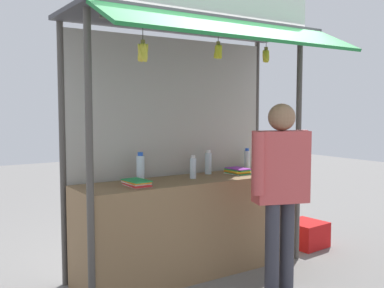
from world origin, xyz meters
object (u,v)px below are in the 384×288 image
(water_bottle_mid_left, at_px, (247,159))
(magazine_stack_rear_center, at_px, (137,183))
(magazine_stack_back_right, at_px, (238,171))
(water_bottle_back_left, at_px, (266,159))
(water_bottle_front_right, at_px, (140,168))
(banana_bunch_inner_left, at_px, (266,56))
(plastic_crate, at_px, (305,234))
(banana_bunch_inner_right, at_px, (143,52))
(vendor_person, at_px, (281,179))
(water_bottle_left, at_px, (193,168))
(water_bottle_far_right, at_px, (208,163))
(banana_bunch_rightmost, at_px, (218,51))

(water_bottle_mid_left, distance_m, magazine_stack_rear_center, 1.61)
(water_bottle_mid_left, xyz_separation_m, magazine_stack_back_right, (-0.33, -0.23, -0.08))
(water_bottle_back_left, xyz_separation_m, magazine_stack_rear_center, (-1.66, -0.09, -0.10))
(water_bottle_front_right, height_order, water_bottle_mid_left, water_bottle_front_right)
(magazine_stack_back_right, relative_size, banana_bunch_inner_left, 1.14)
(plastic_crate, bearing_deg, magazine_stack_back_right, 176.45)
(water_bottle_back_left, distance_m, banana_bunch_inner_right, 2.08)
(magazine_stack_rear_center, bearing_deg, plastic_crate, 0.55)
(magazine_stack_back_right, bearing_deg, banana_bunch_inner_left, -89.32)
(banana_bunch_inner_left, bearing_deg, water_bottle_front_right, 153.17)
(magazine_stack_back_right, xyz_separation_m, vendor_person, (-0.18, -0.83, 0.04))
(vendor_person, bearing_deg, magazine_stack_back_right, 97.58)
(water_bottle_left, bearing_deg, water_bottle_far_right, 28.05)
(banana_bunch_inner_left, relative_size, vendor_person, 0.14)
(water_bottle_far_right, relative_size, magazine_stack_back_right, 0.93)
(water_bottle_front_right, relative_size, water_bottle_mid_left, 1.16)
(water_bottle_left, xyz_separation_m, plastic_crate, (1.58, -0.07, -0.91))
(water_bottle_back_left, bearing_deg, magazine_stack_back_right, -178.99)
(water_bottle_left, distance_m, plastic_crate, 1.82)
(banana_bunch_inner_left, xyz_separation_m, banana_bunch_rightmost, (-0.58, -0.00, 0.00))
(banana_bunch_inner_right, bearing_deg, banana_bunch_inner_left, -0.06)
(water_bottle_front_right, xyz_separation_m, vendor_person, (0.91, -0.97, -0.06))
(magazine_stack_rear_center, bearing_deg, water_bottle_left, 7.82)
(water_bottle_mid_left, bearing_deg, vendor_person, -115.70)
(vendor_person, bearing_deg, water_bottle_front_right, 153.14)
(water_bottle_far_right, xyz_separation_m, banana_bunch_inner_left, (0.27, -0.58, 1.09))
(water_bottle_mid_left, distance_m, magazine_stack_back_right, 0.41)
(banana_bunch_inner_right, bearing_deg, vendor_person, -19.82)
(banana_bunch_inner_left, bearing_deg, banana_bunch_rightmost, -179.98)
(water_bottle_left, bearing_deg, water_bottle_back_left, -0.10)
(magazine_stack_rear_center, xyz_separation_m, banana_bunch_inner_right, (-0.10, -0.33, 1.13))
(water_bottle_mid_left, xyz_separation_m, plastic_crate, (0.68, -0.29, -0.92))
(banana_bunch_inner_right, xyz_separation_m, banana_bunch_rightmost, (0.77, -0.00, 0.06))
(water_bottle_front_right, relative_size, magazine_stack_rear_center, 0.95)
(water_bottle_left, bearing_deg, banana_bunch_inner_right, -151.43)
(water_bottle_mid_left, distance_m, banana_bunch_rightmost, 1.57)
(water_bottle_left, distance_m, banana_bunch_inner_left, 1.32)
(water_bottle_back_left, xyz_separation_m, banana_bunch_inner_right, (-1.75, -0.42, 1.03))
(magazine_stack_back_right, height_order, banana_bunch_rightmost, banana_bunch_rightmost)
(plastic_crate, bearing_deg, banana_bunch_inner_right, -171.54)
(water_bottle_front_right, relative_size, banana_bunch_rightmost, 1.17)
(water_bottle_back_left, bearing_deg, banana_bunch_inner_right, -166.57)
(water_bottle_far_right, relative_size, banana_bunch_inner_right, 0.82)
(water_bottle_front_right, height_order, vendor_person, vendor_person)
(magazine_stack_back_right, distance_m, plastic_crate, 1.31)
(water_bottle_back_left, relative_size, magazine_stack_rear_center, 0.96)
(banana_bunch_inner_right, relative_size, vendor_person, 0.18)
(water_bottle_mid_left, bearing_deg, water_bottle_left, -166.23)
(banana_bunch_inner_left, bearing_deg, plastic_crate, 19.32)
(water_bottle_back_left, height_order, water_bottle_mid_left, water_bottle_back_left)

